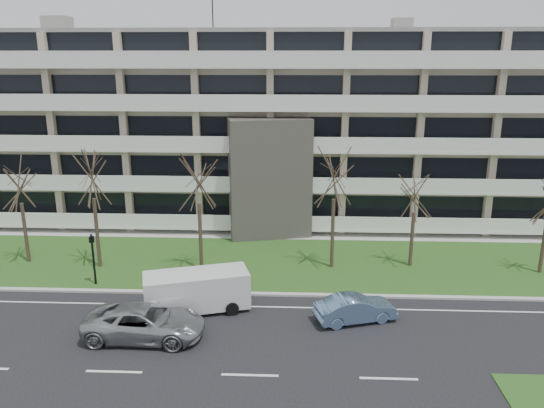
{
  "coord_description": "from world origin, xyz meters",
  "views": [
    {
      "loc": [
        1.83,
        -20.09,
        13.46
      ],
      "look_at": [
        0.53,
        10.0,
        4.93
      ],
      "focal_mm": 35.0,
      "sensor_mm": 36.0,
      "label": 1
    }
  ],
  "objects_px": {
    "silver_pickup": "(145,322)",
    "blue_sedan": "(355,309)",
    "white_van": "(198,288)",
    "pedestrian_signal": "(93,253)"
  },
  "relations": [
    {
      "from": "blue_sedan",
      "to": "white_van",
      "type": "xyz_separation_m",
      "value": [
        -8.41,
        0.89,
        0.6
      ]
    },
    {
      "from": "blue_sedan",
      "to": "pedestrian_signal",
      "type": "bearing_deg",
      "value": 58.64
    },
    {
      "from": "silver_pickup",
      "to": "blue_sedan",
      "type": "height_order",
      "value": "silver_pickup"
    },
    {
      "from": "silver_pickup",
      "to": "blue_sedan",
      "type": "distance_m",
      "value": 10.72
    },
    {
      "from": "white_van",
      "to": "pedestrian_signal",
      "type": "bearing_deg",
      "value": 139.71
    },
    {
      "from": "white_van",
      "to": "blue_sedan",
      "type": "bearing_deg",
      "value": -22.73
    },
    {
      "from": "silver_pickup",
      "to": "pedestrian_signal",
      "type": "height_order",
      "value": "pedestrian_signal"
    },
    {
      "from": "white_van",
      "to": "pedestrian_signal",
      "type": "distance_m",
      "value": 7.46
    },
    {
      "from": "blue_sedan",
      "to": "silver_pickup",
      "type": "bearing_deg",
      "value": 84.42
    },
    {
      "from": "silver_pickup",
      "to": "pedestrian_signal",
      "type": "relative_size",
      "value": 1.81
    }
  ]
}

